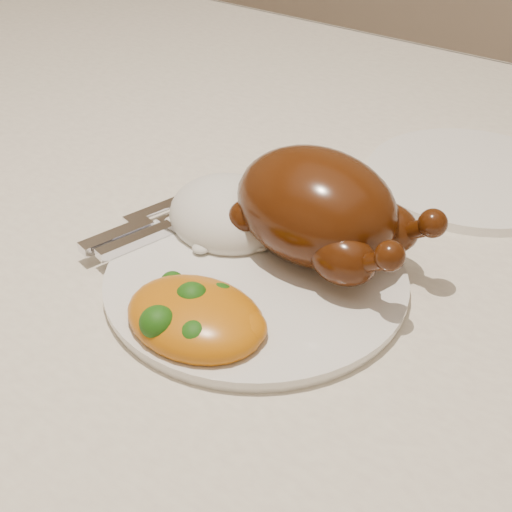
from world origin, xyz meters
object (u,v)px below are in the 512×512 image
Objects in this scene: dining_table at (289,268)px; dinner_plate at (256,280)px; roast_chicken at (320,208)px; side_plate at (471,177)px.

dinner_plate reaches higher than dining_table.
side_plate is at bearing 82.97° from roast_chicken.
dining_table is 7.15× the size of side_plate.
side_plate is (0.08, 0.29, -0.00)m from dinner_plate.
side_plate is 0.24m from roast_chicken.
dinner_plate is (0.07, -0.16, 0.11)m from dining_table.
side_plate is 1.16× the size of roast_chicken.
roast_chicken reaches higher than dining_table.
roast_chicken reaches higher than dinner_plate.
side_plate is at bearing 74.84° from dinner_plate.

